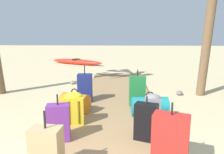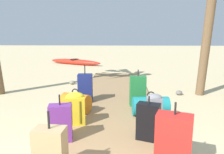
{
  "view_description": "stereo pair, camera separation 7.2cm",
  "coord_description": "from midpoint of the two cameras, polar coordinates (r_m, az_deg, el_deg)",
  "views": [
    {
      "loc": [
        0.25,
        -1.44,
        1.61
      ],
      "look_at": [
        -0.08,
        3.96,
        0.55
      ],
      "focal_mm": 34.08,
      "sensor_mm": 36.0,
      "label": 1
    },
    {
      "loc": [
        0.17,
        -1.45,
        1.61
      ],
      "look_at": [
        -0.08,
        3.96,
        0.55
      ],
      "focal_mm": 34.08,
      "sensor_mm": 36.0,
      "label": 2
    }
  ],
  "objects": [
    {
      "name": "ground_plane",
      "position": [
        4.62,
        0.64,
        -9.33
      ],
      "size": [
        60.0,
        60.0,
        0.0
      ],
      "primitive_type": "plane",
      "color": "#CCB789"
    },
    {
      "name": "boardwalk",
      "position": [
        5.29,
        1.02,
        -6.2
      ],
      "size": [
        1.81,
        7.19,
        0.08
      ],
      "primitive_type": "cube",
      "color": "#9E7A51",
      "rests_on": "ground"
    },
    {
      "name": "backpack_yellow",
      "position": [
        3.78,
        -9.6,
        -8.03
      ],
      "size": [
        0.36,
        0.27,
        0.58
      ],
      "color": "gold",
      "rests_on": "boardwalk"
    },
    {
      "name": "suitcase_navy",
      "position": [
        5.0,
        -6.86,
        -2.9
      ],
      "size": [
        0.34,
        0.23,
        0.85
      ],
      "color": "navy",
      "rests_on": "boardwalk"
    },
    {
      "name": "suitcase_green",
      "position": [
        4.7,
        7.2,
        -3.74
      ],
      "size": [
        0.36,
        0.19,
        0.81
      ],
      "color": "#237538",
      "rests_on": "boardwalk"
    },
    {
      "name": "suitcase_red",
      "position": [
        2.74,
        16.13,
        -15.82
      ],
      "size": [
        0.47,
        0.35,
        0.77
      ],
      "color": "red",
      "rests_on": "boardwalk"
    },
    {
      "name": "duffel_bag_teal",
      "position": [
        4.23,
        10.53,
        -7.69
      ],
      "size": [
        0.72,
        0.42,
        0.48
      ],
      "color": "#197A7F",
      "rests_on": "boardwalk"
    },
    {
      "name": "suitcase_tan",
      "position": [
        2.53,
        -16.28,
        -18.87
      ],
      "size": [
        0.34,
        0.24,
        0.76
      ],
      "color": "tan",
      "rests_on": "boardwalk"
    },
    {
      "name": "suitcase_purple",
      "position": [
        3.27,
        -13.52,
        -11.79
      ],
      "size": [
        0.36,
        0.26,
        0.7
      ],
      "color": "#6B2D84",
      "rests_on": "boardwalk"
    },
    {
      "name": "suitcase_black",
      "position": [
        3.24,
        9.77,
        -11.77
      ],
      "size": [
        0.37,
        0.28,
        0.67
      ],
      "color": "black",
      "rests_on": "boardwalk"
    },
    {
      "name": "duffel_bag_orange",
      "position": [
        4.38,
        -9.46,
        -6.86
      ],
      "size": [
        0.65,
        0.55,
        0.49
      ],
      "color": "orange",
      "rests_on": "boardwalk"
    },
    {
      "name": "backpack_grey",
      "position": [
        3.66,
        11.37,
        -8.68
      ],
      "size": [
        0.28,
        0.23,
        0.59
      ],
      "color": "slate",
      "rests_on": "boardwalk"
    },
    {
      "name": "kayak",
      "position": [
        12.15,
        -9.39,
        4.08
      ],
      "size": [
        3.26,
        1.88,
        0.31
      ],
      "color": "red",
      "rests_on": "ground"
    },
    {
      "name": "rock_left_far",
      "position": [
        7.26,
        -10.21,
        -1.41
      ],
      "size": [
        0.23,
        0.24,
        0.12
      ],
      "primitive_type": "ellipsoid",
      "rotation": [
        0.0,
        0.0,
        1.83
      ],
      "color": "gray",
      "rests_on": "ground"
    },
    {
      "name": "rock_right_mid",
      "position": [
        6.13,
        17.96,
        -4.1
      ],
      "size": [
        0.25,
        0.25,
        0.12
      ],
      "primitive_type": "ellipsoid",
      "rotation": [
        0.0,
        0.0,
        0.85
      ],
      "color": "slate",
      "rests_on": "ground"
    }
  ]
}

